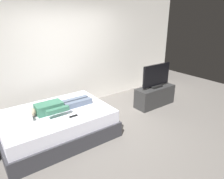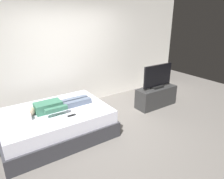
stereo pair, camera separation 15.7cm
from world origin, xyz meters
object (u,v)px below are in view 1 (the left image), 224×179
Objects in this scene: bed at (57,124)px; remote at (73,116)px; tv_stand at (155,96)px; pillow at (15,119)px; person at (56,107)px; tv at (156,76)px.

remote reaches higher than bed.
pillow is at bearing 178.40° from tv_stand.
tv_stand is (2.61, -0.09, -0.01)m from bed.
person reaches higher than tv_stand.
tv reaches higher than remote.
remote is (0.87, -0.38, -0.05)m from pillow.
pillow is 0.38× the size of person.
bed is at bearing 115.32° from remote.
tv is (2.43, 0.29, 0.24)m from remote.
bed is at bearing -139.82° from person.
pillow is at bearing 180.00° from bed.
person is at bearing 1.94° from pillow.
bed is 2.61m from tv_stand.
bed is 13.48× the size of remote.
tv is (0.00, -0.00, 0.53)m from tv_stand.
person is at bearing 40.18° from bed.
pillow reaches higher than tv_stand.
tv reaches higher than pillow.
pillow reaches higher than remote.
tv_stand is at bearing -1.60° from pillow.
person is 1.15× the size of tv_stand.
pillow is 0.72m from person.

